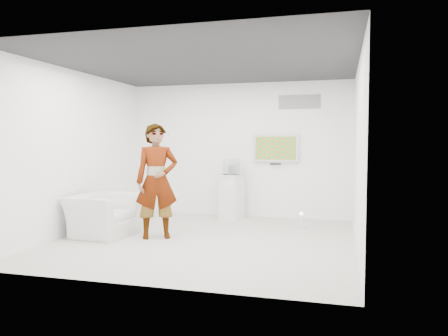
# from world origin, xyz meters

# --- Properties ---
(room) EXTENTS (5.01, 5.01, 3.00)m
(room) POSITION_xyz_m (0.00, 0.00, 1.50)
(room) COLOR beige
(room) RESTS_ON ground
(tv) EXTENTS (1.00, 0.08, 0.60)m
(tv) POSITION_xyz_m (0.85, 2.45, 1.55)
(tv) COLOR silver
(tv) RESTS_ON room
(logo_decal) EXTENTS (0.90, 0.02, 0.30)m
(logo_decal) POSITION_xyz_m (1.35, 2.49, 2.55)
(logo_decal) COLOR gray
(logo_decal) RESTS_ON room
(person) EXTENTS (0.87, 0.77, 2.01)m
(person) POSITION_xyz_m (-0.87, -0.08, 1.01)
(person) COLOR silver
(person) RESTS_ON room
(armchair) EXTENTS (1.10, 1.22, 0.74)m
(armchair) POSITION_xyz_m (-1.90, -0.14, 0.37)
(armchair) COLOR silver
(armchair) RESTS_ON room
(pedestal) EXTENTS (0.58, 0.58, 0.97)m
(pedestal) POSITION_xyz_m (-0.08, 2.16, 0.49)
(pedestal) COLOR silver
(pedestal) RESTS_ON room
(floor_uplight) EXTENTS (0.23, 0.23, 0.30)m
(floor_uplight) POSITION_xyz_m (1.50, 1.46, 0.15)
(floor_uplight) COLOR white
(floor_uplight) RESTS_ON room
(vitrine) EXTENTS (0.39, 0.39, 0.33)m
(vitrine) POSITION_xyz_m (-0.08, 2.16, 1.14)
(vitrine) COLOR silver
(vitrine) RESTS_ON pedestal
(console) EXTENTS (0.12, 0.15, 0.20)m
(console) POSITION_xyz_m (-0.08, 2.16, 1.07)
(console) COLOR silver
(console) RESTS_ON pedestal
(wii_remote) EXTENTS (0.14, 0.13, 0.04)m
(wii_remote) POSITION_xyz_m (-0.72, 0.17, 1.81)
(wii_remote) COLOR silver
(wii_remote) RESTS_ON person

